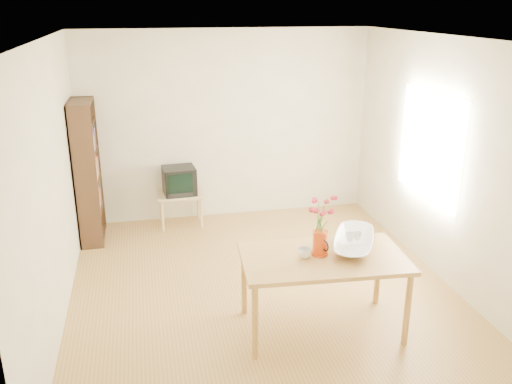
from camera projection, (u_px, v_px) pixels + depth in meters
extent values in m
plane|color=olive|center=(262.00, 289.00, 5.83)|extent=(4.50, 4.50, 0.00)
plane|color=white|center=(263.00, 38.00, 4.97)|extent=(4.50, 4.50, 0.00)
plane|color=beige|center=(226.00, 126.00, 7.47)|extent=(4.00, 0.00, 4.00)
plane|color=beige|center=(343.00, 280.00, 3.32)|extent=(4.00, 0.00, 4.00)
plane|color=beige|center=(51.00, 187.00, 5.00)|extent=(0.00, 4.50, 4.50)
plane|color=beige|center=(444.00, 162.00, 5.79)|extent=(0.00, 4.50, 4.50)
plane|color=white|center=(429.00, 146.00, 6.03)|extent=(0.00, 1.30, 1.30)
cube|color=#AC7B3B|center=(323.00, 258.00, 4.88)|extent=(1.53, 0.94, 0.04)
cylinder|color=#AC7B3B|center=(255.00, 322.00, 4.58)|extent=(0.06, 0.06, 0.71)
cylinder|color=#AC7B3B|center=(407.00, 310.00, 4.76)|extent=(0.06, 0.06, 0.71)
cylinder|color=#AC7B3B|center=(244.00, 281.00, 5.25)|extent=(0.06, 0.06, 0.71)
cylinder|color=#AC7B3B|center=(378.00, 272.00, 5.44)|extent=(0.06, 0.06, 0.71)
cube|color=tan|center=(180.00, 194.00, 7.36)|extent=(0.60, 0.45, 0.03)
cylinder|color=tan|center=(162.00, 216.00, 7.21)|extent=(0.04, 0.04, 0.43)
cylinder|color=tan|center=(201.00, 213.00, 7.32)|extent=(0.04, 0.04, 0.43)
cylinder|color=tan|center=(161.00, 207.00, 7.55)|extent=(0.04, 0.04, 0.43)
cylinder|color=tan|center=(198.00, 204.00, 7.66)|extent=(0.04, 0.04, 0.43)
cube|color=black|center=(85.00, 181.00, 6.46)|extent=(0.28, 0.02, 1.80)
cube|color=black|center=(89.00, 165.00, 7.09)|extent=(0.28, 0.03, 1.80)
cube|color=black|center=(76.00, 173.00, 6.75)|extent=(0.02, 0.70, 1.80)
cube|color=black|center=(94.00, 235.00, 7.06)|extent=(0.27, 0.65, 0.02)
cube|color=black|center=(91.00, 210.00, 6.94)|extent=(0.27, 0.65, 0.02)
cube|color=black|center=(88.00, 181.00, 6.82)|extent=(0.27, 0.65, 0.02)
cube|color=black|center=(85.00, 152.00, 6.69)|extent=(0.27, 0.65, 0.02)
cube|color=black|center=(82.00, 124.00, 6.57)|extent=(0.27, 0.65, 0.02)
cube|color=black|center=(80.00, 102.00, 6.48)|extent=(0.27, 0.65, 0.02)
cylinder|color=#CC3D0C|center=(320.00, 243.00, 4.88)|extent=(0.13, 0.13, 0.22)
cylinder|color=#CC3D0C|center=(319.00, 253.00, 4.91)|extent=(0.15, 0.15, 0.02)
cylinder|color=#CC3D0C|center=(320.00, 232.00, 4.84)|extent=(0.14, 0.14, 0.01)
cone|color=#CC3D0C|center=(321.00, 237.00, 4.79)|extent=(0.06, 0.08, 0.06)
torus|color=black|center=(320.00, 239.00, 4.95)|extent=(0.04, 0.10, 0.10)
imported|color=white|center=(305.00, 253.00, 4.83)|extent=(0.16, 0.16, 0.09)
imported|color=white|center=(355.00, 221.00, 5.01)|extent=(0.72, 0.72, 0.51)
imported|color=white|center=(351.00, 226.00, 5.01)|extent=(0.11, 0.11, 0.07)
imported|color=white|center=(358.00, 225.00, 5.05)|extent=(0.09, 0.09, 0.06)
cube|color=black|center=(179.00, 180.00, 7.29)|extent=(0.45, 0.42, 0.37)
cube|color=black|center=(179.00, 177.00, 7.35)|extent=(0.31, 0.24, 0.26)
cube|color=black|center=(180.00, 184.00, 7.10)|extent=(0.33, 0.04, 0.26)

